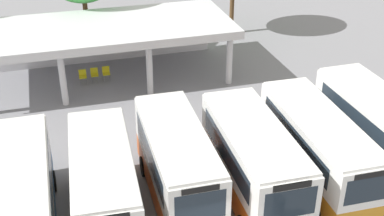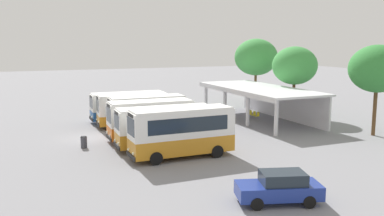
% 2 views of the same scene
% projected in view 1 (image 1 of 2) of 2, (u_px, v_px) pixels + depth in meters
% --- Properties ---
extents(city_bus_nearest_orange, '(2.40, 7.60, 2.98)m').
position_uv_depth(city_bus_nearest_orange, '(21.00, 197.00, 18.53)').
color(city_bus_nearest_orange, black).
rests_on(city_bus_nearest_orange, ground).
extents(city_bus_second_in_row, '(2.65, 6.90, 3.17)m').
position_uv_depth(city_bus_second_in_row, '(104.00, 185.00, 18.98)').
color(city_bus_second_in_row, black).
rests_on(city_bus_second_in_row, ground).
extents(city_bus_middle_cream, '(2.41, 6.89, 3.30)m').
position_uv_depth(city_bus_middle_cream, '(177.00, 164.00, 20.06)').
color(city_bus_middle_cream, black).
rests_on(city_bus_middle_cream, ground).
extents(city_bus_fourth_amber, '(2.57, 7.07, 3.30)m').
position_uv_depth(city_bus_fourth_amber, '(253.00, 160.00, 20.28)').
color(city_bus_fourth_amber, black).
rests_on(city_bus_fourth_amber, ground).
extents(city_bus_fifth_blue, '(2.43, 7.60, 3.19)m').
position_uv_depth(city_bus_fifth_blue, '(317.00, 147.00, 21.22)').
color(city_bus_fifth_blue, black).
rests_on(city_bus_fifth_blue, ground).
extents(city_bus_far_end_green, '(2.33, 7.42, 3.52)m').
position_uv_depth(city_bus_far_end_green, '(378.00, 131.00, 22.00)').
color(city_bus_far_end_green, black).
rests_on(city_bus_far_end_green, ground).
extents(terminal_canopy, '(15.59, 6.41, 3.40)m').
position_uv_depth(terminal_canopy, '(98.00, 33.00, 30.36)').
color(terminal_canopy, silver).
rests_on(terminal_canopy, ground).
extents(waiting_chair_end_by_column, '(0.45, 0.45, 0.86)m').
position_uv_depth(waiting_chair_end_by_column, '(83.00, 75.00, 30.30)').
color(waiting_chair_end_by_column, slate).
rests_on(waiting_chair_end_by_column, ground).
extents(waiting_chair_second_from_end, '(0.45, 0.45, 0.86)m').
position_uv_depth(waiting_chair_second_from_end, '(94.00, 74.00, 30.51)').
color(waiting_chair_second_from_end, slate).
rests_on(waiting_chair_second_from_end, ground).
extents(waiting_chair_middle_seat, '(0.45, 0.45, 0.86)m').
position_uv_depth(waiting_chair_middle_seat, '(106.00, 72.00, 30.70)').
color(waiting_chair_middle_seat, slate).
rests_on(waiting_chair_middle_seat, ground).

